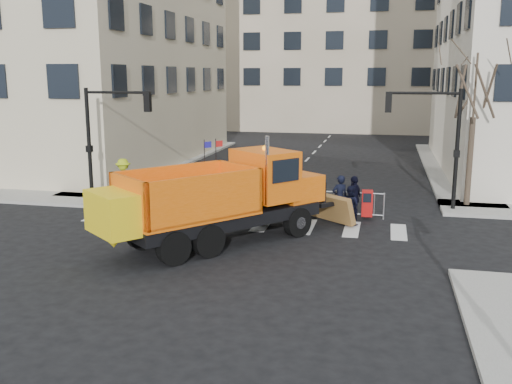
% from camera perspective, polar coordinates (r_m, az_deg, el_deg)
% --- Properties ---
extents(ground, '(120.00, 120.00, 0.00)m').
position_cam_1_polar(ground, '(18.37, -5.16, -7.38)').
color(ground, black).
rests_on(ground, ground).
extents(sidewalk_back, '(64.00, 5.00, 0.15)m').
position_cam_1_polar(sidewalk_back, '(26.25, 0.55, -1.35)').
color(sidewalk_back, gray).
rests_on(sidewalk_back, ground).
extents(building_far, '(30.00, 18.00, 24.00)m').
position_cam_1_polar(building_far, '(68.98, 8.63, 16.50)').
color(building_far, tan).
rests_on(building_far, ground).
extents(traffic_light_left, '(0.18, 0.18, 5.40)m').
position_cam_1_polar(traffic_light_left, '(27.70, -16.34, 4.38)').
color(traffic_light_left, black).
rests_on(traffic_light_left, ground).
extents(traffic_light_right, '(0.18, 0.18, 5.40)m').
position_cam_1_polar(traffic_light_right, '(26.38, 19.44, 3.84)').
color(traffic_light_right, black).
rests_on(traffic_light_right, ground).
extents(crowd_barriers, '(12.60, 0.60, 1.10)m').
position_cam_1_polar(crowd_barriers, '(25.46, -1.53, -0.67)').
color(crowd_barriers, '#9EA0A5').
rests_on(crowd_barriers, ground).
extents(street_tree, '(3.00, 3.00, 7.50)m').
position_cam_1_polar(street_tree, '(27.35, 20.83, 6.22)').
color(street_tree, '#382B21').
rests_on(street_tree, ground).
extents(plow_truck, '(8.36, 9.47, 3.89)m').
position_cam_1_polar(plow_truck, '(20.24, -3.92, -0.49)').
color(plow_truck, black).
rests_on(plow_truck, ground).
extents(cop_a, '(0.82, 0.74, 1.89)m').
position_cam_1_polar(cop_a, '(24.09, 8.37, -0.54)').
color(cop_a, black).
rests_on(cop_a, ground).
extents(cop_b, '(0.99, 0.94, 1.62)m').
position_cam_1_polar(cop_b, '(23.32, 9.38, -1.32)').
color(cop_b, black).
rests_on(cop_b, ground).
extents(cop_c, '(0.83, 1.20, 1.89)m').
position_cam_1_polar(cop_c, '(24.06, 9.79, -0.60)').
color(cop_c, black).
rests_on(cop_c, ground).
extents(worker, '(1.39, 0.98, 1.96)m').
position_cam_1_polar(worker, '(27.66, -13.10, 1.25)').
color(worker, '#A7BC16').
rests_on(worker, sidewalk_back).
extents(newspaper_box, '(0.47, 0.43, 1.10)m').
position_cam_1_polar(newspaper_box, '(24.31, 11.05, -1.11)').
color(newspaper_box, '#AF0E0D').
rests_on(newspaper_box, sidewalk_back).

